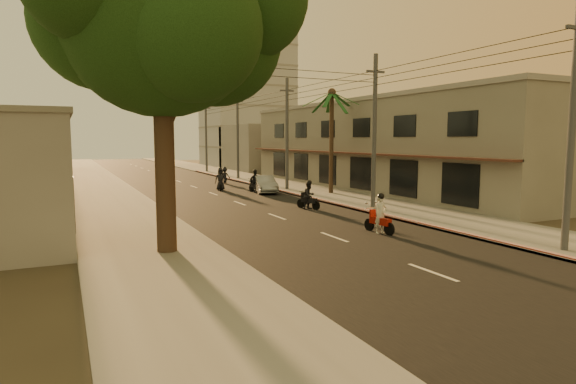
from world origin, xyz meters
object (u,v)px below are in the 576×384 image
(scooter_far_b, at_px, (225,176))
(scooter_mid_a, at_px, (309,196))
(scooter_red, at_px, (380,216))
(palm_tree, at_px, (332,98))
(scooter_far_a, at_px, (220,180))
(broadleaf_tree, at_px, (171,15))
(parked_car, at_px, (264,184))
(scooter_mid_b, at_px, (255,182))

(scooter_far_b, bearing_deg, scooter_mid_a, -81.29)
(scooter_red, bearing_deg, scooter_mid_a, 78.35)
(palm_tree, height_order, scooter_far_b, palm_tree)
(palm_tree, height_order, scooter_red, palm_tree)
(scooter_mid_a, xyz_separation_m, scooter_far_a, (-1.66, 12.29, 0.06))
(broadleaf_tree, bearing_deg, scooter_far_a, 68.54)
(scooter_far_b, bearing_deg, palm_tree, -57.57)
(scooter_mid_a, height_order, parked_car, scooter_mid_a)
(scooter_mid_a, bearing_deg, broadleaf_tree, -161.15)
(palm_tree, relative_size, scooter_far_a, 4.32)
(scooter_mid_a, xyz_separation_m, scooter_mid_b, (0.30, 9.63, 0.02))
(broadleaf_tree, bearing_deg, parked_car, 58.32)
(scooter_far_b, bearing_deg, broadleaf_tree, -101.33)
(palm_tree, distance_m, scooter_far_a, 11.06)
(scooter_mid_a, relative_size, scooter_mid_b, 0.94)
(scooter_red, height_order, scooter_mid_a, scooter_red)
(broadleaf_tree, bearing_deg, scooter_far_b, 68.60)
(scooter_far_b, bearing_deg, scooter_far_a, -101.12)
(broadleaf_tree, distance_m, scooter_red, 11.76)
(broadleaf_tree, height_order, scooter_red, broadleaf_tree)
(scooter_mid_a, distance_m, scooter_mid_b, 9.64)
(scooter_red, bearing_deg, parked_car, 77.58)
(scooter_mid_b, xyz_separation_m, parked_car, (0.63, -0.38, -0.15))
(scooter_mid_b, bearing_deg, broadleaf_tree, -124.15)
(scooter_red, bearing_deg, scooter_far_b, 80.40)
(scooter_far_a, bearing_deg, scooter_far_b, 85.05)
(broadleaf_tree, xyz_separation_m, scooter_red, (8.90, -0.24, -7.68))
(scooter_red, xyz_separation_m, parked_car, (1.53, 17.13, -0.12))
(scooter_red, bearing_deg, broadleaf_tree, 171.12)
(parked_car, bearing_deg, palm_tree, -25.10)
(broadleaf_tree, distance_m, scooter_mid_b, 21.28)
(scooter_mid_b, bearing_deg, scooter_mid_a, -96.39)
(parked_car, bearing_deg, scooter_mid_a, -84.94)
(palm_tree, bearing_deg, scooter_far_a, 138.14)
(palm_tree, xyz_separation_m, scooter_far_a, (-6.78, 6.07, -6.29))
(scooter_mid_a, distance_m, scooter_far_a, 12.40)
(broadleaf_tree, distance_m, scooter_mid_a, 14.40)
(palm_tree, distance_m, parked_car, 8.29)
(scooter_far_b, bearing_deg, scooter_red, -82.21)
(scooter_mid_b, bearing_deg, scooter_red, -97.53)
(scooter_red, bearing_deg, scooter_far_a, 85.69)
(scooter_mid_a, height_order, scooter_far_b, scooter_mid_a)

